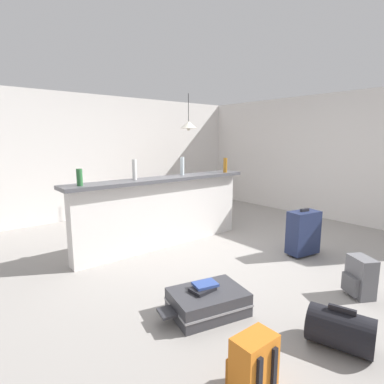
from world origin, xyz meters
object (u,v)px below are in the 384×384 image
Objects in this scene: bottle_white at (134,170)px; bottle_clear at (182,166)px; pendant_lamp at (188,125)px; backpack_grey at (360,278)px; bottle_amber at (225,165)px; duffel_bag_black at (340,329)px; book_stack at (204,287)px; dining_chair_near_partition at (201,196)px; suitcase_flat_charcoal at (208,302)px; bottle_green at (80,177)px; dining_table at (188,186)px; backpack_orange at (253,367)px; suitcase_upright_navy at (303,232)px.

bottle_white reaches higher than bottle_clear.
pendant_lamp reaches higher than backpack_grey.
bottle_amber is at bearing -99.68° from pendant_lamp.
book_stack is (-0.49, 1.06, 0.10)m from duffel_bag_black.
dining_chair_near_partition is at bearing 34.39° from bottle_clear.
suitcase_flat_charcoal is 0.15m from book_stack.
suitcase_flat_charcoal is at bearing -98.98° from bottle_white.
bottle_green is 2.02m from book_stack.
bottle_amber is (0.80, -0.16, -0.02)m from bottle_clear.
bottle_green is 0.29× the size of pendant_lamp.
bottle_white reaches higher than duffel_bag_black.
pendant_lamp reaches higher than dining_table.
bottle_amber is 0.59× the size of backpack_orange.
dining_chair_near_partition reaches higher than dining_table.
suitcase_flat_charcoal is (-2.18, -3.02, -0.54)m from dining_table.
bottle_clear is at bearing 118.40° from suitcase_upright_navy.
dining_chair_near_partition reaches higher than suitcase_flat_charcoal.
dining_table is 2.01× the size of duffel_bag_black.
backpack_orange is at bearing -104.65° from bottle_white.
dining_chair_near_partition is 2.21× the size of backpack_grey.
bottle_amber is at bearing -100.19° from dining_table.
book_stack is at bearing -126.60° from pendant_lamp.
bottle_amber reaches higher than backpack_grey.
duffel_bag_black is at bearing -86.37° from bottle_white.
suitcase_flat_charcoal is at bearing -70.40° from book_stack.
suitcase_upright_navy is (-0.15, -2.77, -0.32)m from dining_table.
suitcase_upright_navy reaches higher than duffel_bag_black.
bottle_green is at bearing -174.97° from bottle_white.
bottle_clear is 0.99× the size of book_stack.
bottle_clear is at bearing 57.56° from book_stack.
dining_chair_near_partition is at bearing 65.29° from duffel_bag_black.
bottle_clear reaches higher than backpack_orange.
backpack_orange is at bearing -176.27° from backpack_grey.
book_stack is at bearing 109.60° from suitcase_flat_charcoal.
book_stack is at bearing 151.00° from backpack_grey.
pendant_lamp reaches higher than duffel_bag_black.
suitcase_upright_navy is at bearing 59.78° from backpack_grey.
suitcase_flat_charcoal is 2.10× the size of backpack_grey.
bottle_clear is at bearing 96.28° from backpack_grey.
pendant_lamp is at bearing 53.40° from book_stack.
bottle_white reaches higher than book_stack.
duffel_bag_black is 1.17m from book_stack.
bottle_white is at bearing 81.02° from suitcase_flat_charcoal.
bottle_amber is 0.28× the size of suitcase_flat_charcoal.
bottle_amber is at bearing 47.62° from backpack_orange.
duffel_bag_black is (0.98, -2.80, -1.01)m from bottle_green.
book_stack is (-2.04, -0.20, -0.08)m from suitcase_upright_navy.
pendant_lamp is at bearing 82.85° from dining_chair_near_partition.
bottle_white is 2.52m from suitcase_upright_navy.
dining_table is 2.62× the size of backpack_orange.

